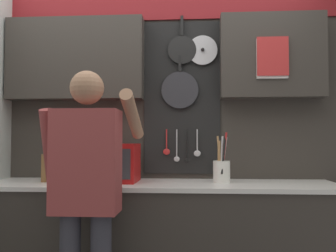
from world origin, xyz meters
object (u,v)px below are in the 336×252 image
(microwave, at_px, (101,163))
(knife_block, at_px, (53,167))
(utensil_crock, at_px, (222,169))
(person, at_px, (87,184))

(microwave, distance_m, knife_block, 0.36)
(utensil_crock, bearing_deg, knife_block, -179.93)
(knife_block, height_order, utensil_crock, utensil_crock)
(knife_block, relative_size, person, 0.17)
(person, bearing_deg, knife_block, 126.75)
(knife_block, relative_size, utensil_crock, 0.78)
(knife_block, xyz_separation_m, person, (0.41, -0.55, -0.06))
(microwave, height_order, utensil_crock, utensil_crock)
(microwave, relative_size, knife_block, 1.92)
(microwave, xyz_separation_m, person, (0.05, -0.55, -0.09))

